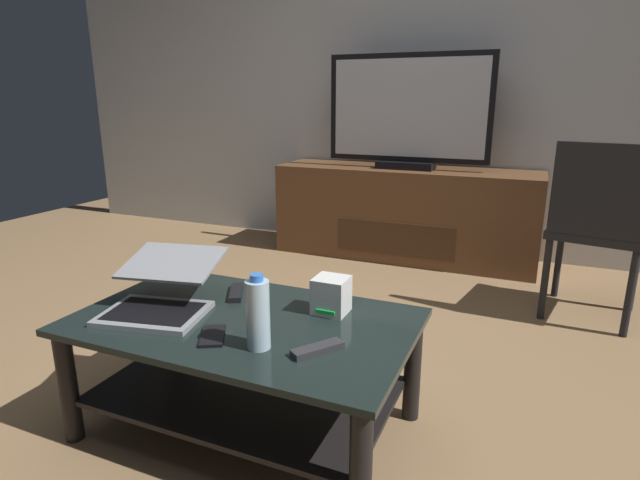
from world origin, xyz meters
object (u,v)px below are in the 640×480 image
(laptop, at_px, (162,292))
(router_box, at_px, (331,295))
(cell_phone, at_px, (213,336))
(coffee_table, at_px, (245,354))
(television, at_px, (408,114))
(water_bottle_near, at_px, (258,314))
(tv_remote, at_px, (318,349))
(media_cabinet, at_px, (404,213))
(soundbar_remote, at_px, (236,292))
(dining_chair, at_px, (597,223))

(laptop, relative_size, router_box, 3.72)
(laptop, xyz_separation_m, cell_phone, (0.28, -0.11, -0.06))
(coffee_table, height_order, television, television)
(water_bottle_near, height_order, tv_remote, water_bottle_near)
(coffee_table, distance_m, media_cabinet, 2.20)
(coffee_table, height_order, cell_phone, cell_phone)
(cell_phone, xyz_separation_m, soundbar_remote, (-0.12, 0.33, 0.01))
(coffee_table, bearing_deg, television, 90.14)
(media_cabinet, height_order, tv_remote, media_cabinet)
(soundbar_remote, bearing_deg, router_box, -29.25)
(coffee_table, bearing_deg, soundbar_remote, 128.45)
(water_bottle_near, xyz_separation_m, soundbar_remote, (-0.28, 0.33, -0.10))
(television, xyz_separation_m, tv_remote, (0.32, -2.30, -0.59))
(dining_chair, bearing_deg, soundbar_remote, -134.41)
(media_cabinet, distance_m, cell_phone, 2.36)
(media_cabinet, distance_m, soundbar_remote, 2.04)
(router_box, bearing_deg, coffee_table, -146.45)
(television, height_order, laptop, television)
(water_bottle_near, xyz_separation_m, cell_phone, (-0.16, 0.00, -0.10))
(tv_remote, bearing_deg, router_box, 139.89)
(tv_remote, bearing_deg, cell_phone, -137.63)
(television, relative_size, tv_remote, 6.99)
(cell_phone, xyz_separation_m, tv_remote, (0.33, 0.04, 0.01))
(dining_chair, relative_size, router_box, 7.42)
(dining_chair, bearing_deg, water_bottle_near, -121.38)
(coffee_table, distance_m, router_box, 0.35)
(media_cabinet, bearing_deg, laptop, -97.46)
(coffee_table, height_order, tv_remote, tv_remote)
(dining_chair, bearing_deg, router_box, -124.35)
(media_cabinet, xyz_separation_m, water_bottle_near, (0.15, -2.36, 0.20))
(dining_chair, bearing_deg, media_cabinet, 147.93)
(television, bearing_deg, cell_phone, -90.23)
(media_cabinet, relative_size, water_bottle_near, 8.07)
(coffee_table, distance_m, tv_remote, 0.37)
(coffee_table, relative_size, soundbar_remote, 7.00)
(television, height_order, router_box, television)
(media_cabinet, height_order, water_bottle_near, media_cabinet)
(laptop, bearing_deg, media_cabinet, 82.54)
(soundbar_remote, bearing_deg, cell_phone, -97.83)
(media_cabinet, xyz_separation_m, soundbar_remote, (-0.13, -2.03, 0.10))
(router_box, height_order, tv_remote, router_box)
(laptop, height_order, water_bottle_near, water_bottle_near)
(laptop, bearing_deg, television, 82.47)
(router_box, distance_m, soundbar_remote, 0.39)
(laptop, xyz_separation_m, router_box, (0.55, 0.20, -0.00))
(media_cabinet, bearing_deg, water_bottle_near, -86.27)
(laptop, height_order, cell_phone, laptop)
(router_box, bearing_deg, laptop, -159.45)
(dining_chair, xyz_separation_m, tv_remote, (-0.83, -1.60, -0.10))
(coffee_table, distance_m, water_bottle_near, 0.32)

